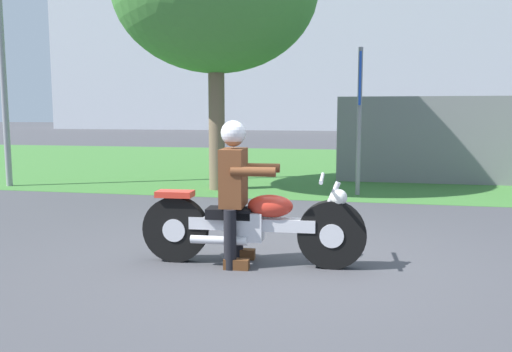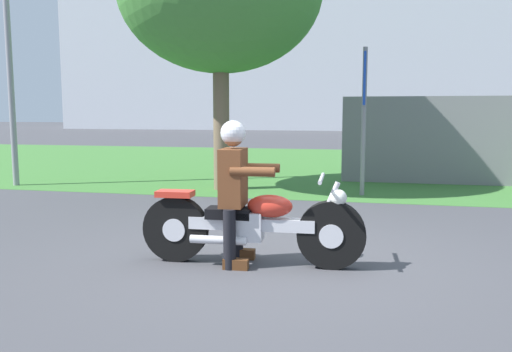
% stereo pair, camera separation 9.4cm
% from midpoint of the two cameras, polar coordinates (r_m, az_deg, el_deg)
% --- Properties ---
extents(ground, '(120.00, 120.00, 0.00)m').
position_cam_midpoint_polar(ground, '(5.27, 2.05, -9.36)').
color(ground, '#424247').
extents(grass_verge, '(60.00, 12.00, 0.01)m').
position_cam_midpoint_polar(grass_verge, '(14.74, 8.25, 1.21)').
color(grass_verge, '#3D7533').
rests_on(grass_verge, ground).
extents(stadium_facade, '(59.10, 8.00, 12.08)m').
position_cam_midpoint_polar(stadium_facade, '(44.98, 16.24, 12.60)').
color(stadium_facade, '#B2B7C1').
rests_on(stadium_facade, ground).
extents(motorcycle_lead, '(2.20, 0.66, 0.88)m').
position_cam_midpoint_polar(motorcycle_lead, '(5.09, -0.91, -5.35)').
color(motorcycle_lead, black).
rests_on(motorcycle_lead, ground).
extents(rider_lead, '(0.56, 0.48, 1.41)m').
position_cam_midpoint_polar(rider_lead, '(5.05, -2.80, -0.57)').
color(rider_lead, black).
rests_on(rider_lead, ground).
extents(sign_banner, '(0.08, 0.60, 2.60)m').
position_cam_midpoint_polar(sign_banner, '(9.42, 10.98, 8.36)').
color(sign_banner, gray).
rests_on(sign_banner, ground).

